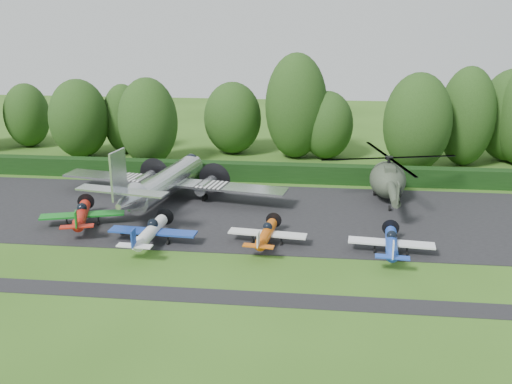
# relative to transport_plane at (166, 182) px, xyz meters

# --- Properties ---
(ground) EXTENTS (160.00, 160.00, 0.00)m
(ground) POSITION_rel_transport_plane_xyz_m (6.10, -12.48, -2.11)
(ground) COLOR #2D5116
(ground) RESTS_ON ground
(apron) EXTENTS (70.00, 18.00, 0.01)m
(apron) POSITION_rel_transport_plane_xyz_m (6.10, -2.48, -2.11)
(apron) COLOR black
(apron) RESTS_ON ground
(taxiway_verge) EXTENTS (70.00, 2.00, 0.00)m
(taxiway_verge) POSITION_rel_transport_plane_xyz_m (6.10, -18.48, -2.11)
(taxiway_verge) COLOR black
(taxiway_verge) RESTS_ON ground
(hedgerow) EXTENTS (90.00, 1.60, 2.00)m
(hedgerow) POSITION_rel_transport_plane_xyz_m (6.10, 8.52, -2.11)
(hedgerow) COLOR black
(hedgerow) RESTS_ON ground
(transport_plane) EXTENTS (23.66, 18.14, 7.58)m
(transport_plane) POSITION_rel_transport_plane_xyz_m (0.00, 0.00, 0.00)
(transport_plane) COLOR silver
(transport_plane) RESTS_ON ground
(light_plane_red) EXTENTS (7.24, 7.61, 2.78)m
(light_plane_red) POSITION_rel_transport_plane_xyz_m (-5.68, -7.23, -0.96)
(light_plane_red) COLOR #AB1A0F
(light_plane_red) RESTS_ON ground
(light_plane_white) EXTENTS (7.25, 7.62, 2.79)m
(light_plane_white) POSITION_rel_transport_plane_xyz_m (1.44, -10.45, -0.95)
(light_plane_white) COLOR silver
(light_plane_white) RESTS_ON ground
(light_plane_orange) EXTENTS (6.40, 6.73, 2.46)m
(light_plane_orange) POSITION_rel_transport_plane_xyz_m (10.78, -9.51, -1.09)
(light_plane_orange) COLOR #C3530B
(light_plane_orange) RESTS_ON ground
(light_plane_blue) EXTENTS (6.64, 6.98, 2.55)m
(light_plane_blue) POSITION_rel_transport_plane_xyz_m (20.60, -10.45, -1.05)
(light_plane_blue) COLOR #1C40AB
(light_plane_blue) RESTS_ON ground
(helicopter) EXTENTS (13.71, 16.05, 4.42)m
(helicopter) POSITION_rel_transport_plane_xyz_m (21.75, 3.48, 0.26)
(helicopter) COLOR #333C2E
(helicopter) RESTS_ON ground
(tree_2) EXTENTS (6.04, 6.04, 8.71)m
(tree_2) POSITION_rel_transport_plane_xyz_m (-25.07, 21.47, 2.23)
(tree_2) COLOR black
(tree_2) RESTS_ON ground
(tree_3) EXTENTS (6.56, 6.56, 8.59)m
(tree_3) POSITION_rel_transport_plane_xyz_m (15.77, 19.35, 2.17)
(tree_3) COLOR black
(tree_3) RESTS_ON ground
(tree_4) EXTENTS (7.13, 7.13, 10.64)m
(tree_4) POSITION_rel_transport_plane_xyz_m (-5.71, 13.78, 3.19)
(tree_4) COLOR black
(tree_4) RESTS_ON ground
(tree_5) EXTENTS (7.79, 7.79, 11.52)m
(tree_5) POSITION_rel_transport_plane_xyz_m (26.04, 14.61, 3.64)
(tree_5) COLOR black
(tree_5) RESTS_ON ground
(tree_6) EXTENTS (7.78, 7.78, 13.24)m
(tree_6) POSITION_rel_transport_plane_xyz_m (11.83, 19.39, 4.49)
(tree_6) COLOR black
(tree_6) RESTS_ON ground
(tree_7) EXTENTS (7.48, 7.48, 9.37)m
(tree_7) POSITION_rel_transport_plane_xyz_m (3.53, 20.79, 2.56)
(tree_7) COLOR black
(tree_7) RESTS_ON ground
(tree_9) EXTENTS (5.33, 5.33, 9.08)m
(tree_9) POSITION_rel_transport_plane_xyz_m (-10.73, 19.43, 2.41)
(tree_9) COLOR black
(tree_9) RESTS_ON ground
(tree_10) EXTENTS (6.63, 6.63, 11.97)m
(tree_10) POSITION_rel_transport_plane_xyz_m (32.33, 17.89, 3.86)
(tree_10) COLOR black
(tree_10) RESTS_ON ground
(tree_11) EXTENTS (7.46, 7.46, 10.00)m
(tree_11) POSITION_rel_transport_plane_xyz_m (-15.54, 16.53, 2.88)
(tree_11) COLOR black
(tree_11) RESTS_ON ground
(tree_12) EXTENTS (8.18, 8.18, 11.47)m
(tree_12) POSITION_rel_transport_plane_xyz_m (38.33, 20.68, 3.61)
(tree_12) COLOR black
(tree_12) RESTS_ON ground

